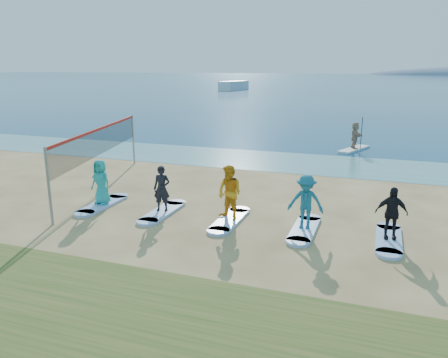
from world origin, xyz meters
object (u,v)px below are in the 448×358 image
(student_1, at_px, (162,189))
(surfboard_2, at_px, (230,220))
(surfboard_0, at_px, (103,205))
(student_4, at_px, (391,213))
(volleyball_net, at_px, (100,142))
(surfboard_3, at_px, (304,229))
(paddleboard, at_px, (354,149))
(boat_offshore_a, at_px, (234,90))
(surfboard_4, at_px, (389,239))
(paddleboarder, at_px, (355,135))
(student_2, at_px, (230,193))
(surfboard_1, at_px, (163,212))
(student_3, at_px, (306,202))
(student_0, at_px, (101,182))

(student_1, relative_size, surfboard_2, 0.71)
(surfboard_0, relative_size, student_4, 1.45)
(student_1, bearing_deg, surfboard_2, -9.60)
(volleyball_net, bearing_deg, surfboard_3, -13.90)
(paddleboard, bearing_deg, boat_offshore_a, 135.53)
(surfboard_0, height_order, surfboard_4, same)
(surfboard_4, bearing_deg, paddleboarder, 97.47)
(student_2, relative_size, surfboard_3, 0.80)
(paddleboarder, height_order, boat_offshore_a, paddleboarder)
(boat_offshore_a, distance_m, surfboard_4, 83.00)
(volleyball_net, bearing_deg, surfboard_1, -29.05)
(boat_offshore_a, relative_size, surfboard_3, 4.18)
(student_3, bearing_deg, volleyball_net, 165.44)
(paddleboarder, distance_m, student_3, 14.26)
(surfboard_4, bearing_deg, paddleboard, 97.47)
(paddleboard, relative_size, student_0, 1.88)
(paddleboard, bearing_deg, student_2, -80.73)
(boat_offshore_a, bearing_deg, surfboard_0, -67.17)
(paddleboarder, bearing_deg, surfboard_1, 137.31)
(boat_offshore_a, height_order, surfboard_0, boat_offshore_a)
(student_0, height_order, surfboard_1, student_0)
(student_2, relative_size, student_4, 1.16)
(surfboard_3, bearing_deg, student_4, -0.00)
(surfboard_0, xyz_separation_m, surfboard_1, (2.42, 0.00, 0.00))
(student_1, bearing_deg, surfboard_1, 80.40)
(surfboard_0, bearing_deg, surfboard_3, 0.00)
(surfboard_1, bearing_deg, surfboard_3, 0.00)
(surfboard_2, height_order, surfboard_3, same)
(paddleboard, height_order, student_4, student_4)
(paddleboard, distance_m, student_1, 15.26)
(surfboard_2, distance_m, student_4, 4.90)
(surfboard_1, distance_m, surfboard_4, 7.25)
(volleyball_net, relative_size, surfboard_1, 4.00)
(paddleboarder, distance_m, surfboard_1, 15.26)
(paddleboarder, distance_m, student_1, 15.24)
(paddleboarder, xyz_separation_m, surfboard_3, (-0.55, -14.25, -0.85))
(student_0, height_order, surfboard_3, student_0)
(student_4, bearing_deg, surfboard_0, 172.70)
(paddleboard, relative_size, surfboard_2, 1.36)
(volleyball_net, distance_m, surfboard_2, 6.92)
(student_0, xyz_separation_m, surfboard_2, (4.84, 0.00, -0.84))
(paddleboard, bearing_deg, paddleboarder, -83.00)
(student_1, xyz_separation_m, surfboard_4, (7.25, 0.00, -0.82))
(surfboard_0, height_order, student_3, student_3)
(paddleboard, distance_m, student_4, 14.40)
(surfboard_0, bearing_deg, paddleboarder, 61.30)
(volleyball_net, xyz_separation_m, surfboard_3, (8.72, -2.16, -1.86))
(surfboard_4, bearing_deg, student_3, -180.00)
(boat_offshore_a, xyz_separation_m, surfboard_1, (23.29, -77.18, 0.04))
(volleyball_net, height_order, student_0, volleyball_net)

